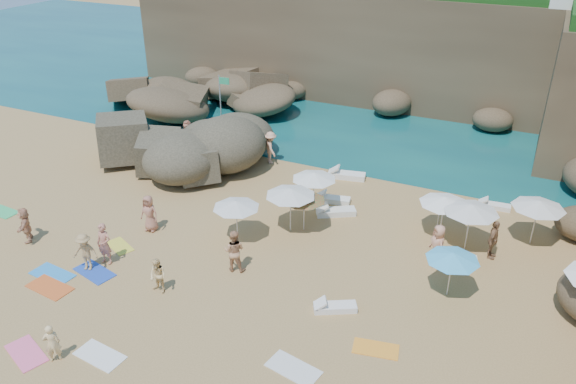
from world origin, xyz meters
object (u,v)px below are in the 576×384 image
at_px(person_stand_1, 234,251).
at_px(person_stand_2, 271,147).
at_px(parasol_2, 471,208).
at_px(lounger_0, 336,212).
at_px(rock_outcrop, 180,160).
at_px(person_stand_3, 493,240).
at_px(person_stand_5, 188,135).
at_px(parasol_0, 314,176).
at_px(parasol_1, 445,200).
at_px(flag_pole, 222,97).
at_px(person_stand_6, 52,343).
at_px(person_stand_4, 438,245).

bearing_deg(person_stand_1, person_stand_2, -85.63).
bearing_deg(parasol_2, lounger_0, 175.98).
bearing_deg(person_stand_2, rock_outcrop, 68.29).
relative_size(person_stand_3, person_stand_5, 0.93).
distance_m(parasol_0, lounger_0, 2.13).
height_order(rock_outcrop, person_stand_5, person_stand_5).
xyz_separation_m(rock_outcrop, lounger_0, (10.79, -2.14, 0.15)).
xyz_separation_m(person_stand_3, person_stand_5, (-18.61, 4.36, 0.07)).
bearing_deg(rock_outcrop, parasol_0, -12.88).
bearing_deg(person_stand_2, parasol_1, -154.65).
distance_m(flag_pole, person_stand_5, 3.79).
height_order(parasol_0, person_stand_6, parasol_0).
distance_m(person_stand_1, person_stand_6, 7.70).
distance_m(parasol_1, person_stand_6, 16.85).
height_order(rock_outcrop, parasol_1, parasol_1).
height_order(parasol_0, person_stand_2, parasol_0).
xyz_separation_m(flag_pole, person_stand_5, (-0.45, -3.44, -1.51)).
height_order(person_stand_4, person_stand_5, person_stand_5).
bearing_deg(person_stand_4, person_stand_3, 90.08).
bearing_deg(parasol_2, person_stand_5, 166.64).
height_order(lounger_0, person_stand_2, person_stand_2).
distance_m(flag_pole, person_stand_3, 19.82).
bearing_deg(parasol_1, parasol_0, -178.92).
relative_size(parasol_0, person_stand_4, 1.16).
height_order(person_stand_2, person_stand_6, person_stand_2).
relative_size(parasol_0, person_stand_6, 1.49).
bearing_deg(person_stand_6, person_stand_3, 177.20).
bearing_deg(person_stand_4, parasol_1, 150.69).
xyz_separation_m(parasol_1, lounger_0, (-5.08, -0.06, -1.80)).
xyz_separation_m(parasol_1, person_stand_2, (-10.79, 4.13, -0.99)).
distance_m(rock_outcrop, person_stand_5, 1.89).
height_order(flag_pole, parasol_2, flag_pole).
relative_size(person_stand_3, person_stand_4, 0.95).
bearing_deg(person_stand_1, lounger_0, -124.02).
height_order(parasol_0, person_stand_5, parasol_0).
height_order(flag_pole, person_stand_3, flag_pole).
distance_m(parasol_2, person_stand_5, 18.01).
relative_size(flag_pole, person_stand_1, 2.06).
xyz_separation_m(parasol_2, person_stand_4, (-0.94, -1.73, -1.14)).
relative_size(flag_pole, person_stand_6, 2.63).
height_order(parasol_0, lounger_0, parasol_0).
distance_m(flag_pole, parasol_1, 17.34).
distance_m(lounger_0, person_stand_5, 11.81).
bearing_deg(person_stand_2, lounger_0, -169.97).
bearing_deg(lounger_0, person_stand_1, -140.65).
bearing_deg(person_stand_6, parasol_0, -154.58).
height_order(parasol_2, person_stand_2, parasol_2).
distance_m(rock_outcrop, flag_pole, 5.59).
bearing_deg(lounger_0, person_stand_3, -35.88).
xyz_separation_m(lounger_0, person_stand_6, (-5.11, -13.30, 0.59)).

